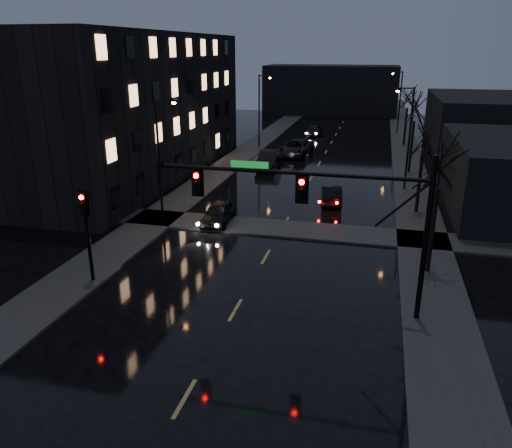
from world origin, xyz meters
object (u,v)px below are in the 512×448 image
Objects in this scene: oncoming_car_c at (296,148)px; oncoming_car_d at (314,130)px; oncoming_car_a at (218,213)px; oncoming_car_b at (269,160)px; lead_car at (331,194)px.

oncoming_car_d is at bearing 94.72° from oncoming_car_c.
oncoming_car_c is (1.32, 22.51, 0.13)m from oncoming_car_a.
oncoming_car_b reaches higher than lead_car.
oncoming_car_d reaches higher than lead_car.
oncoming_car_d is 1.16× the size of lead_car.
oncoming_car_d is (1.63, 19.59, -0.15)m from oncoming_car_b.
oncoming_car_c reaches higher than oncoming_car_d.
oncoming_car_a is 0.80× the size of oncoming_car_b.
lead_car is at bearing -82.48° from oncoming_car_d.
oncoming_car_b reaches higher than oncoming_car_a.
oncoming_car_b is 1.08× the size of oncoming_car_d.
oncoming_car_c is 1.46× the size of lead_car.
oncoming_car_b reaches higher than oncoming_car_c.
oncoming_car_d is at bearing 84.32° from oncoming_car_a.
oncoming_car_a is at bearing -88.09° from oncoming_car_c.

